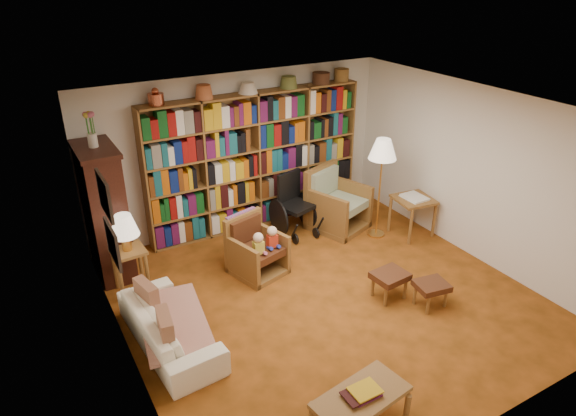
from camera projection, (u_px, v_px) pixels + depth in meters
floor at (325, 296)px, 6.77m from camera, size 5.00×5.00×0.00m
ceiling at (332, 110)px, 5.68m from camera, size 5.00×5.00×0.00m
wall_back at (240, 151)px, 8.18m from camera, size 5.00×0.00×5.00m
wall_front at (495, 326)px, 4.28m from camera, size 5.00×0.00×5.00m
wall_left at (119, 266)px, 5.10m from camera, size 0.00×5.00×5.00m
wall_right at (473, 173)px, 7.35m from camera, size 0.00×5.00×5.00m
bookshelf at (256, 157)px, 8.17m from camera, size 3.60×0.30×2.42m
curio_cabinet at (105, 211)px, 6.90m from camera, size 0.50×0.95×2.40m
framed_pictures at (109, 221)px, 5.18m from camera, size 0.03×0.52×0.97m
sofa at (170, 326)px, 5.83m from camera, size 1.74×0.78×0.50m
sofa_throw at (173, 321)px, 5.83m from camera, size 0.89×1.41×0.04m
cushion_left at (147, 299)px, 5.96m from camera, size 0.20×0.41×0.40m
cushion_right at (166, 333)px, 5.41m from camera, size 0.19×0.43×0.41m
side_table_lamp at (129, 261)px, 6.68m from camera, size 0.43×0.43×0.64m
table_lamp at (124, 226)px, 6.46m from camera, size 0.37×0.37×0.50m
armchair_leather at (255, 249)px, 7.20m from camera, size 0.83×0.84×0.83m
armchair_sage at (335, 204)px, 8.43m from camera, size 1.08×1.08×1.00m
wheelchair at (293, 206)px, 8.21m from camera, size 0.59×0.79×0.98m
floor_lamp at (383, 153)px, 7.68m from camera, size 0.43×0.43×1.61m
side_table_papers at (413, 204)px, 8.08m from camera, size 0.64×0.64×0.66m
footstool_a at (390, 278)px, 6.62m from camera, size 0.46×0.40×0.37m
footstool_b at (431, 287)px, 6.47m from camera, size 0.45×0.40×0.34m
coffee_table at (361, 399)px, 4.77m from camera, size 0.99×0.60×0.42m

